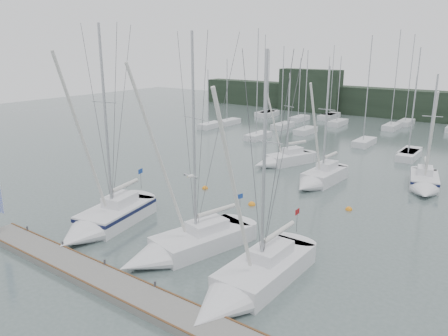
# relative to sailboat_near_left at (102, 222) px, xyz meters

# --- Properties ---
(ground) EXTENTS (160.00, 160.00, 0.00)m
(ground) POSITION_rel_sailboat_near_left_xyz_m (6.71, 0.49, -0.61)
(ground) COLOR #4C5C59
(ground) RESTS_ON ground
(dock) EXTENTS (24.00, 2.00, 0.40)m
(dock) POSITION_rel_sailboat_near_left_xyz_m (6.71, -4.51, -0.41)
(dock) COLOR slate
(dock) RESTS_ON ground
(far_treeline) EXTENTS (90.00, 4.00, 5.00)m
(far_treeline) POSITION_rel_sailboat_near_left_xyz_m (6.71, 62.49, 1.89)
(far_treeline) COLOR black
(far_treeline) RESTS_ON ground
(far_building_left) EXTENTS (12.00, 3.00, 8.00)m
(far_building_left) POSITION_rel_sailboat_near_left_xyz_m (-13.29, 60.49, 3.39)
(far_building_left) COLOR black
(far_building_left) RESTS_ON ground
(mast_forest) EXTENTS (53.01, 27.77, 14.72)m
(mast_forest) POSITION_rel_sailboat_near_left_xyz_m (4.37, 45.04, -0.13)
(mast_forest) COLOR silver
(mast_forest) RESTS_ON ground
(sailboat_near_left) EXTENTS (4.53, 9.05, 14.80)m
(sailboat_near_left) POSITION_rel_sailboat_near_left_xyz_m (0.00, 0.00, 0.00)
(sailboat_near_left) COLOR silver
(sailboat_near_left) RESTS_ON ground
(sailboat_near_center) EXTENTS (4.93, 9.28, 14.22)m
(sailboat_near_center) POSITION_rel_sailboat_near_left_xyz_m (6.77, 0.15, -0.10)
(sailboat_near_center) COLOR silver
(sailboat_near_center) RESTS_ON ground
(sailboat_near_right) EXTENTS (2.90, 9.88, 13.24)m
(sailboat_near_right) POSITION_rel_sailboat_near_left_xyz_m (12.51, -0.86, -0.08)
(sailboat_near_right) COLOR silver
(sailboat_near_right) RESTS_ON ground
(sailboat_mid_b) EXTENTS (4.77, 7.39, 10.41)m
(sailboat_mid_b) POSITION_rel_sailboat_near_left_xyz_m (1.56, 22.30, -0.09)
(sailboat_mid_b) COLOR silver
(sailboat_mid_b) RESTS_ON ground
(sailboat_mid_c) EXTENTS (2.72, 7.34, 11.41)m
(sailboat_mid_c) POSITION_rel_sailboat_near_left_xyz_m (7.81, 18.24, -0.04)
(sailboat_mid_c) COLOR silver
(sailboat_mid_c) RESTS_ON ground
(sailboat_mid_d) EXTENTS (3.87, 7.12, 10.84)m
(sailboat_mid_d) POSITION_rel_sailboat_near_left_xyz_m (16.03, 22.51, -0.07)
(sailboat_mid_d) COLOR silver
(sailboat_mid_d) RESTS_ON ground
(buoy_a) EXTENTS (0.60, 0.60, 0.60)m
(buoy_a) POSITION_rel_sailboat_near_left_xyz_m (5.71, 10.35, -0.61)
(buoy_a) COLOR orange
(buoy_a) RESTS_ON ground
(buoy_b) EXTENTS (0.54, 0.54, 0.54)m
(buoy_b) POSITION_rel_sailboat_near_left_xyz_m (12.42, 13.93, -0.61)
(buoy_b) COLOR orange
(buoy_b) RESTS_ON ground
(buoy_c) EXTENTS (0.53, 0.53, 0.53)m
(buoy_c) POSITION_rel_sailboat_near_left_xyz_m (0.08, 11.38, -0.61)
(buoy_c) COLOR orange
(buoy_c) RESTS_ON ground
(seagull) EXTENTS (0.94, 0.43, 0.19)m
(seagull) POSITION_rel_sailboat_near_left_xyz_m (9.10, -1.04, 5.21)
(seagull) COLOR silver
(seagull) RESTS_ON ground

